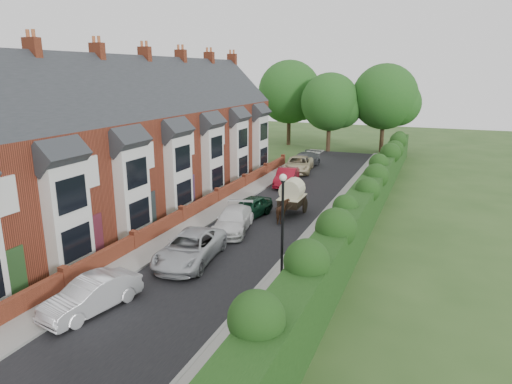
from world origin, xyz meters
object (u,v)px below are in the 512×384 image
car_beige (299,164)px  horse (283,212)px  car_silver_b (190,248)px  car_silver_a (91,295)px  lamppost (282,216)px  car_green (250,208)px  car_red (287,177)px  horse_cart (292,194)px  car_white (233,220)px  car_grey (304,160)px

car_beige → horse: bearing=-85.8°
car_silver_b → car_silver_a: bearing=-108.6°
lamppost → car_green: lamppost is taller
horse → car_beige: bearing=-81.5°
lamppost → car_green: 10.37m
car_red → car_beige: size_ratio=0.84×
car_silver_a → car_beige: size_ratio=0.79×
car_silver_b → horse_cart: bearing=69.1°
car_white → car_beige: (-1.23, 17.60, 0.05)m
car_grey → horse: size_ratio=2.98×
horse_cart → car_white: bearing=-117.0°
car_white → car_green: car_white is taller
lamppost → car_grey: bearing=104.0°
car_silver_a → car_beige: car_beige is taller
car_green → car_beige: (-1.14, 14.80, 0.05)m
lamppost → horse: lamppost is taller
car_green → car_grey: size_ratio=0.79×
lamppost → horse_cart: (-2.79, 10.28, -1.89)m
car_red → car_grey: size_ratio=0.88×
horse → car_grey: bearing=-82.9°
car_silver_b → car_red: same height
car_white → car_green: 2.80m
car_red → horse: size_ratio=2.63×
lamppost → car_green: bearing=121.0°
car_white → car_red: bearing=80.5°
car_white → car_green: size_ratio=1.19×
car_silver_a → car_white: 10.88m
car_white → horse_cart: (2.28, 4.48, 0.72)m
car_green → lamppost: bearing=-49.7°
car_silver_a → car_green: bearing=96.8°
car_red → car_green: bearing=-95.1°
car_silver_b → car_beige: bearing=86.0°
lamppost → horse: size_ratio=3.06×
car_beige → car_green: bearing=-94.7°
car_beige → car_grey: 2.21m
lamppost → car_silver_b: bearing=171.6°
car_silver_b → car_grey: bearing=85.9°
horse → car_green: bearing=-8.3°
car_silver_a → car_grey: 30.62m
car_silver_b → car_green: (-0.01, 7.84, -0.05)m
car_silver_b → car_grey: size_ratio=1.04×
car_silver_b → horse: (2.36, 7.69, -0.02)m
car_silver_b → car_grey: (-1.25, 24.85, -0.00)m
car_beige → car_grey: car_beige is taller
horse_cart → car_silver_a: bearing=-103.1°
lamppost → car_silver_b: (-5.15, 0.76, -2.57)m
car_white → car_beige: size_ratio=0.90×
car_white → car_green: bearing=79.7°
car_white → car_grey: bearing=81.6°
car_silver_a → car_grey: (-0.06, 30.62, 0.04)m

